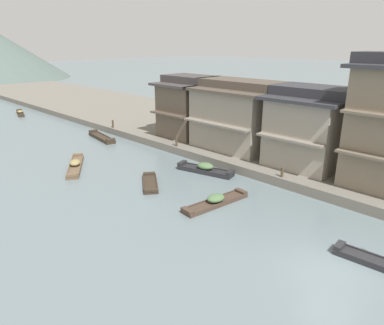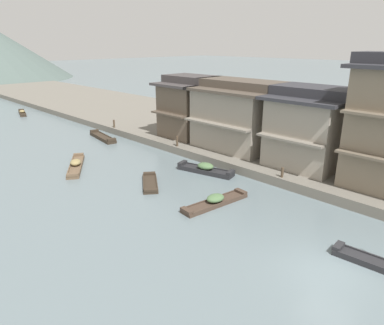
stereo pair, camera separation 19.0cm
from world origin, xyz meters
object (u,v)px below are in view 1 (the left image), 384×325
(boat_midriver_drifting, at_px, (216,201))
(house_waterfront_narrow, at_px, (190,106))
(boat_moored_nearest, at_px, (150,183))
(boat_upstream_distant, at_px, (75,165))
(boat_crossing_west, at_px, (102,138))
(boat_moored_far, at_px, (20,113))
(house_waterfront_tall, at_px, (239,115))
(house_waterfront_second, at_px, (312,127))
(boat_moored_second, at_px, (205,169))
(mooring_post_dock_far, at_px, (113,124))
(mooring_post_dock_near, at_px, (282,172))
(mooring_post_dock_mid, at_px, (176,141))

(boat_midriver_drifting, xyz_separation_m, house_waterfront_narrow, (9.79, 12.27, 3.49))
(boat_moored_nearest, height_order, boat_upstream_distant, boat_upstream_distant)
(boat_crossing_west, bearing_deg, boat_moored_far, 92.98)
(house_waterfront_narrow, bearing_deg, boat_moored_far, 104.87)
(boat_midriver_drifting, relative_size, house_waterfront_tall, 0.64)
(boat_moored_far, distance_m, house_waterfront_second, 42.09)
(boat_moored_second, xyz_separation_m, boat_moored_far, (-1.46, 35.59, -0.08))
(mooring_post_dock_far, bearing_deg, boat_moored_far, 99.88)
(boat_moored_second, bearing_deg, house_waterfront_narrow, 52.48)
(boat_moored_nearest, distance_m, boat_crossing_west, 14.63)
(boat_midriver_drifting, bearing_deg, boat_crossing_west, 79.99)
(boat_moored_second, relative_size, boat_moored_far, 1.07)
(mooring_post_dock_near, bearing_deg, house_waterfront_tall, 60.67)
(mooring_post_dock_far, bearing_deg, house_waterfront_second, -79.18)
(mooring_post_dock_mid, bearing_deg, boat_moored_far, 96.37)
(boat_moored_nearest, height_order, mooring_post_dock_mid, mooring_post_dock_mid)
(boat_upstream_distant, bearing_deg, mooring_post_dock_mid, -18.54)
(boat_moored_far, distance_m, boat_upstream_distant, 27.68)
(boat_upstream_distant, relative_size, house_waterfront_narrow, 0.76)
(boat_moored_nearest, relative_size, boat_moored_far, 0.77)
(boat_midriver_drifting, bearing_deg, house_waterfront_second, -6.47)
(boat_crossing_west, height_order, house_waterfront_tall, house_waterfront_tall)
(mooring_post_dock_far, bearing_deg, mooring_post_dock_mid, -90.00)
(house_waterfront_tall, bearing_deg, mooring_post_dock_far, 105.54)
(boat_moored_far, xyz_separation_m, boat_crossing_west, (1.07, -20.51, -0.03))
(boat_moored_second, relative_size, house_waterfront_tall, 0.61)
(boat_moored_second, bearing_deg, mooring_post_dock_mid, 70.94)
(boat_moored_second, distance_m, boat_crossing_west, 15.09)
(boat_upstream_distant, distance_m, mooring_post_dock_near, 16.83)
(boat_moored_second, distance_m, mooring_post_dock_near, 6.20)
(boat_moored_nearest, height_order, mooring_post_dock_far, mooring_post_dock_far)
(boat_upstream_distant, bearing_deg, house_waterfront_tall, -28.32)
(boat_moored_nearest, height_order, house_waterfront_narrow, house_waterfront_narrow)
(boat_moored_far, relative_size, boat_upstream_distant, 0.88)
(boat_moored_far, distance_m, house_waterfront_narrow, 29.04)
(boat_moored_nearest, distance_m, boat_midriver_drifting, 5.74)
(boat_midriver_drifting, relative_size, mooring_post_dock_mid, 5.21)
(boat_moored_nearest, relative_size, boat_moored_second, 0.72)
(boat_moored_second, xyz_separation_m, boat_midriver_drifting, (-3.86, -4.54, -0.06))
(boat_upstream_distant, height_order, house_waterfront_narrow, house_waterfront_narrow)
(mooring_post_dock_mid, xyz_separation_m, mooring_post_dock_far, (0.00, 10.80, -0.05))
(boat_crossing_west, bearing_deg, mooring_post_dock_near, -83.74)
(boat_moored_nearest, bearing_deg, boat_moored_far, 84.50)
(house_waterfront_second, bearing_deg, boat_midriver_drifting, 173.53)
(boat_moored_nearest, distance_m, boat_upstream_distant, 7.64)
(boat_crossing_west, xyz_separation_m, mooring_post_dock_mid, (2.29, -9.58, 1.02))
(boat_upstream_distant, distance_m, mooring_post_dock_mid, 9.36)
(boat_midriver_drifting, distance_m, house_waterfront_narrow, 16.08)
(boat_moored_nearest, bearing_deg, mooring_post_dock_mid, 33.21)
(house_waterfront_narrow, distance_m, mooring_post_dock_far, 9.82)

